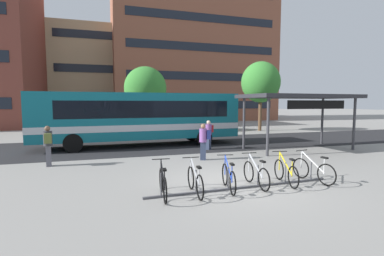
{
  "coord_description": "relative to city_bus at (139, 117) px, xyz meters",
  "views": [
    {
      "loc": [
        -3.99,
        -8.13,
        2.61
      ],
      "look_at": [
        -0.31,
        3.78,
        1.49
      ],
      "focal_mm": 26.16,
      "sensor_mm": 36.0,
      "label": 1
    }
  ],
  "objects": [
    {
      "name": "ground",
      "position": [
        2.06,
        -9.0,
        -1.78
      ],
      "size": [
        200.0,
        200.0,
        0.0
      ],
      "primitive_type": "plane",
      "color": "gray"
    },
    {
      "name": "bus_lane_asphalt",
      "position": [
        2.06,
        0.0,
        -1.77
      ],
      "size": [
        80.0,
        7.2,
        0.01
      ],
      "primitive_type": "cube",
      "color": "#232326",
      "rests_on": "ground"
    },
    {
      "name": "city_bus",
      "position": [
        0.0,
        0.0,
        0.0
      ],
      "size": [
        12.1,
        2.97,
        3.2
      ],
      "rotation": [
        0.0,
        0.0,
        3.18
      ],
      "color": "#0F6070",
      "rests_on": "ground"
    },
    {
      "name": "bike_rack",
      "position": [
        2.04,
        -9.61,
        -1.69
      ],
      "size": [
        6.15,
        0.26,
        0.7
      ],
      "rotation": [
        0.0,
        0.0,
        0.03
      ],
      "color": "#47474C",
      "rests_on": "ground"
    },
    {
      "name": "parked_bicycle_black_0",
      "position": [
        -0.47,
        -9.68,
        -1.39
      ],
      "size": [
        0.52,
        1.72,
        0.99
      ],
      "rotation": [
        0.0,
        0.0,
        1.48
      ],
      "color": "black",
      "rests_on": "ground"
    },
    {
      "name": "parked_bicycle_silver_1",
      "position": [
        0.46,
        -9.7,
        -1.39
      ],
      "size": [
        0.52,
        1.72,
        0.99
      ],
      "rotation": [
        0.0,
        0.0,
        1.52
      ],
      "color": "black",
      "rests_on": "ground"
    },
    {
      "name": "parked_bicycle_blue_2",
      "position": [
        1.54,
        -9.62,
        -1.39
      ],
      "size": [
        0.55,
        1.7,
        0.99
      ],
      "rotation": [
        0.0,
        0.0,
        1.37
      ],
      "color": "black",
      "rests_on": "ground"
    },
    {
      "name": "parked_bicycle_silver_3",
      "position": [
        2.51,
        -9.54,
        -1.39
      ],
      "size": [
        0.52,
        1.72,
        0.99
      ],
      "rotation": [
        0.0,
        0.0,
        1.53
      ],
      "color": "black",
      "rests_on": "ground"
    },
    {
      "name": "parked_bicycle_yellow_4",
      "position": [
        3.57,
        -9.58,
        -1.39
      ],
      "size": [
        0.52,
        1.71,
        0.99
      ],
      "rotation": [
        0.0,
        0.0,
        1.4
      ],
      "color": "black",
      "rests_on": "ground"
    },
    {
      "name": "parked_bicycle_white_5",
      "position": [
        4.6,
        -9.62,
        -1.39
      ],
      "size": [
        0.52,
        1.71,
        0.99
      ],
      "rotation": [
        0.0,
        0.0,
        1.75
      ],
      "color": "black",
      "rests_on": "ground"
    },
    {
      "name": "transit_shelter",
      "position": [
        8.43,
        -3.98,
        1.11
      ],
      "size": [
        6.59,
        3.38,
        3.08
      ],
      "rotation": [
        0.0,
        0.0,
        0.04
      ],
      "color": "#38383D",
      "rests_on": "ground"
    },
    {
      "name": "commuter_navy_pack_0",
      "position": [
        2.33,
        -5.19,
        -0.82
      ],
      "size": [
        0.59,
        0.46,
        1.67
      ],
      "rotation": [
        0.0,
        0.0,
        2.81
      ],
      "color": "#2D3851",
      "rests_on": "ground"
    },
    {
      "name": "commuter_red_pack_1",
      "position": [
        3.58,
        -2.52,
        -0.83
      ],
      "size": [
        0.59,
        0.58,
        1.64
      ],
      "rotation": [
        0.0,
        0.0,
        3.87
      ],
      "color": "#2D3851",
      "rests_on": "ground"
    },
    {
      "name": "commuter_olive_pack_2",
      "position": [
        -4.23,
        -4.52,
        -0.81
      ],
      "size": [
        0.4,
        0.57,
        1.68
      ],
      "rotation": [
        0.0,
        0.0,
        1.75
      ],
      "color": "#565660",
      "rests_on": "ground"
    },
    {
      "name": "street_tree_0",
      "position": [
        11.96,
        6.1,
        2.76
      ],
      "size": [
        3.59,
        3.59,
        6.46
      ],
      "color": "brown",
      "rests_on": "ground"
    },
    {
      "name": "street_tree_1",
      "position": [
        1.54,
        8.24,
        2.15
      ],
      "size": [
        3.76,
        3.76,
        5.87
      ],
      "color": "brown",
      "rests_on": "ground"
    },
    {
      "name": "building_right_wing",
      "position": [
        11.27,
        26.58,
        8.07
      ],
      "size": [
        24.02,
        13.74,
        19.69
      ],
      "color": "brown",
      "rests_on": "ground"
    },
    {
      "name": "building_centre_block",
      "position": [
        0.12,
        30.72,
        5.18
      ],
      "size": [
        19.53,
        11.77,
        13.9
      ],
      "color": "tan",
      "rests_on": "ground"
    }
  ]
}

